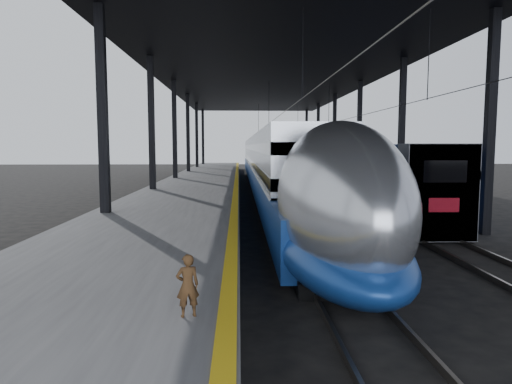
{
  "coord_description": "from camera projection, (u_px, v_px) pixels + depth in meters",
  "views": [
    {
      "loc": [
        -0.51,
        -13.14,
        3.61
      ],
      "look_at": [
        0.09,
        2.89,
        2.0
      ],
      "focal_mm": 32.0,
      "sensor_mm": 36.0,
      "label": 1
    }
  ],
  "objects": [
    {
      "name": "ground",
      "position": [
        257.0,
        269.0,
        13.45
      ],
      "size": [
        160.0,
        160.0,
        0.0
      ],
      "primitive_type": "plane",
      "color": "black",
      "rests_on": "ground"
    },
    {
      "name": "platform",
      "position": [
        198.0,
        189.0,
        33.15
      ],
      "size": [
        6.0,
        80.0,
        1.0
      ],
      "primitive_type": "cube",
      "color": "#4C4C4F",
      "rests_on": "ground"
    },
    {
      "name": "yellow_strip",
      "position": [
        236.0,
        182.0,
        33.21
      ],
      "size": [
        0.3,
        80.0,
        0.01
      ],
      "primitive_type": "cube",
      "color": "yellow",
      "rests_on": "platform"
    },
    {
      "name": "rails",
      "position": [
        307.0,
        195.0,
        33.49
      ],
      "size": [
        6.52,
        80.0,
        0.16
      ],
      "color": "slate",
      "rests_on": "ground"
    },
    {
      "name": "canopy",
      "position": [
        272.0,
        69.0,
        32.49
      ],
      "size": [
        18.0,
        75.0,
        9.47
      ],
      "color": "black",
      "rests_on": "ground"
    },
    {
      "name": "tgv_train",
      "position": [
        268.0,
        164.0,
        39.09
      ],
      "size": [
        3.07,
        65.2,
        4.4
      ],
      "color": "#B0B3B8",
      "rests_on": "ground"
    },
    {
      "name": "second_train",
      "position": [
        317.0,
        164.0,
        43.82
      ],
      "size": [
        2.7,
        56.05,
        3.72
      ],
      "color": "navy",
      "rests_on": "ground"
    },
    {
      "name": "child",
      "position": [
        188.0,
        285.0,
        6.97
      ],
      "size": [
        0.41,
        0.33,
        0.98
      ],
      "primitive_type": "imported",
      "rotation": [
        0.0,
        0.0,
        3.43
      ],
      "color": "#482E18",
      "rests_on": "platform"
    }
  ]
}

